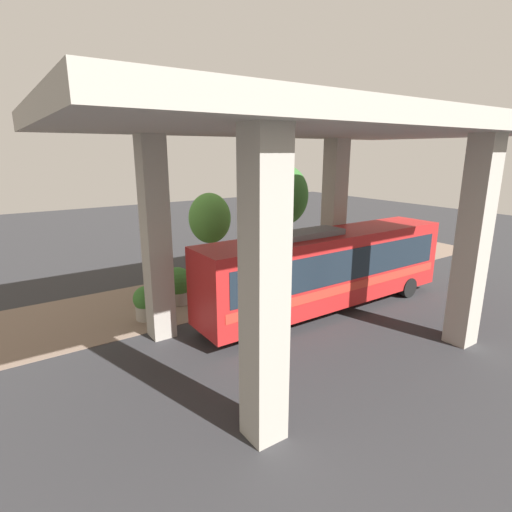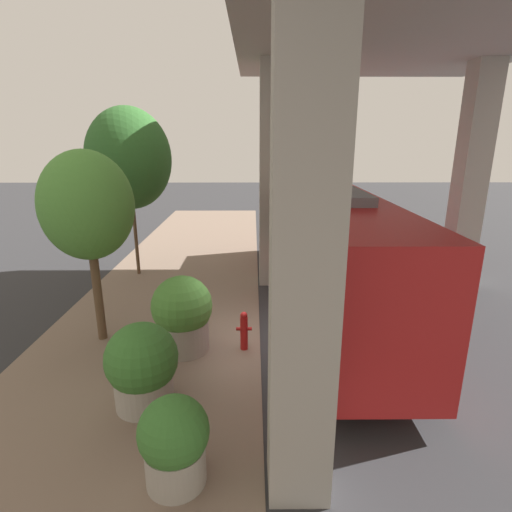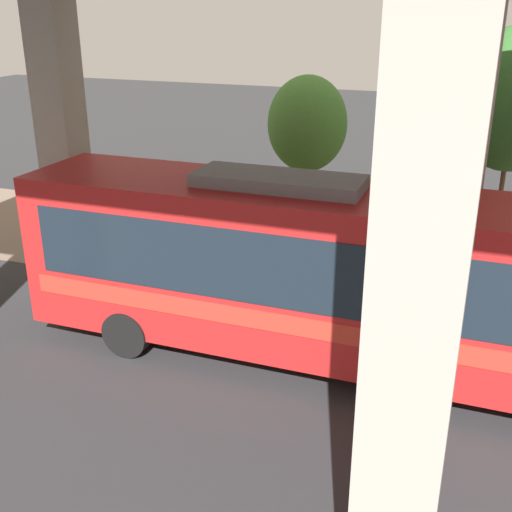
{
  "view_description": "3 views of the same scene",
  "coord_description": "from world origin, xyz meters",
  "px_view_note": "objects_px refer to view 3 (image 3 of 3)",
  "views": [
    {
      "loc": [
        14.68,
        -9.76,
        7.11
      ],
      "look_at": [
        -0.07,
        0.3,
        2.42
      ],
      "focal_mm": 28.0,
      "sensor_mm": 36.0,
      "label": 1
    },
    {
      "loc": [
        -0.17,
        -9.62,
        5.22
      ],
      "look_at": [
        -0.09,
        2.57,
        1.61
      ],
      "focal_mm": 28.0,
      "sensor_mm": 36.0,
      "label": 2
    },
    {
      "loc": [
        13.34,
        5.11,
        6.9
      ],
      "look_at": [
        -0.42,
        0.02,
        1.02
      ],
      "focal_mm": 45.0,
      "sensor_mm": 36.0,
      "label": 3
    }
  ],
  "objects_px": {
    "fire_hydrant": "(238,272)",
    "planter_front": "(192,224)",
    "bus": "(341,271)",
    "planter_middle": "(259,235)",
    "planter_back": "(117,232)",
    "street_tree_near": "(307,125)"
  },
  "relations": [
    {
      "from": "bus",
      "to": "planter_front",
      "type": "relative_size",
      "value": 7.21
    },
    {
      "from": "bus",
      "to": "fire_hydrant",
      "type": "height_order",
      "value": "bus"
    },
    {
      "from": "planter_middle",
      "to": "planter_front",
      "type": "bearing_deg",
      "value": -100.72
    },
    {
      "from": "fire_hydrant",
      "to": "planter_front",
      "type": "height_order",
      "value": "planter_front"
    },
    {
      "from": "bus",
      "to": "street_tree_near",
      "type": "bearing_deg",
      "value": -158.27
    },
    {
      "from": "street_tree_near",
      "to": "fire_hydrant",
      "type": "bearing_deg",
      "value": -8.91
    },
    {
      "from": "fire_hydrant",
      "to": "planter_middle",
      "type": "distance_m",
      "value": 1.61
    },
    {
      "from": "planter_front",
      "to": "planter_back",
      "type": "xyz_separation_m",
      "value": [
        0.99,
        -1.9,
        -0.13
      ]
    },
    {
      "from": "fire_hydrant",
      "to": "street_tree_near",
      "type": "xyz_separation_m",
      "value": [
        -3.84,
        0.6,
        3.08
      ]
    },
    {
      "from": "planter_front",
      "to": "street_tree_near",
      "type": "bearing_deg",
      "value": 123.77
    },
    {
      "from": "planter_front",
      "to": "planter_back",
      "type": "height_order",
      "value": "planter_front"
    },
    {
      "from": "planter_back",
      "to": "bus",
      "type": "bearing_deg",
      "value": 63.74
    },
    {
      "from": "planter_front",
      "to": "planter_middle",
      "type": "xyz_separation_m",
      "value": [
        0.42,
        2.22,
        0.1
      ]
    },
    {
      "from": "bus",
      "to": "planter_back",
      "type": "relative_size",
      "value": 8.58
    },
    {
      "from": "planter_middle",
      "to": "planter_back",
      "type": "distance_m",
      "value": 4.16
    },
    {
      "from": "planter_middle",
      "to": "street_tree_near",
      "type": "bearing_deg",
      "value": 165.4
    },
    {
      "from": "fire_hydrant",
      "to": "planter_middle",
      "type": "bearing_deg",
      "value": 179.91
    },
    {
      "from": "bus",
      "to": "planter_front",
      "type": "distance_m",
      "value": 7.18
    },
    {
      "from": "planter_middle",
      "to": "street_tree_near",
      "type": "height_order",
      "value": "street_tree_near"
    },
    {
      "from": "bus",
      "to": "planter_front",
      "type": "bearing_deg",
      "value": -130.35
    },
    {
      "from": "fire_hydrant",
      "to": "planter_front",
      "type": "bearing_deg",
      "value": -131.47
    },
    {
      "from": "bus",
      "to": "planter_middle",
      "type": "bearing_deg",
      "value": -142.65
    }
  ]
}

